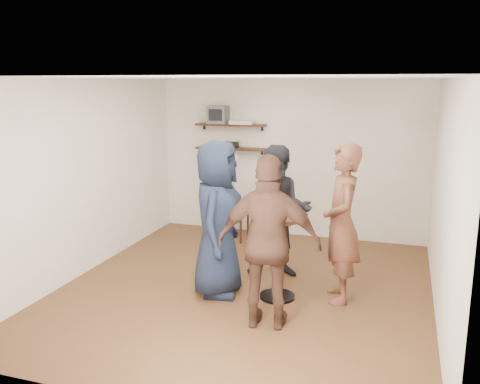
{
  "coord_description": "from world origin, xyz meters",
  "views": [
    {
      "loc": [
        1.8,
        -5.72,
        2.56
      ],
      "look_at": [
        -0.19,
        0.4,
        1.16
      ],
      "focal_mm": 38.0,
      "sensor_mm": 36.0,
      "label": 1
    }
  ],
  "objects_px": {
    "dvd_deck": "(242,122)",
    "person_navy": "(217,219)",
    "drinks_table": "(278,246)",
    "side_table": "(233,210)",
    "person_plaid": "(342,224)",
    "radio": "(232,145)",
    "crt_monitor": "(218,114)",
    "person_brown": "(269,243)",
    "person_dark": "(279,212)"
  },
  "relations": [
    {
      "from": "side_table",
      "to": "person_navy",
      "type": "relative_size",
      "value": 0.33
    },
    {
      "from": "dvd_deck",
      "to": "person_navy",
      "type": "relative_size",
      "value": 0.21
    },
    {
      "from": "crt_monitor",
      "to": "radio",
      "type": "distance_m",
      "value": 0.55
    },
    {
      "from": "drinks_table",
      "to": "radio",
      "type": "bearing_deg",
      "value": 119.78
    },
    {
      "from": "person_plaid",
      "to": "radio",
      "type": "bearing_deg",
      "value": -152.52
    },
    {
      "from": "side_table",
      "to": "person_plaid",
      "type": "relative_size",
      "value": 0.33
    },
    {
      "from": "dvd_deck",
      "to": "drinks_table",
      "type": "xyz_separation_m",
      "value": [
        1.24,
        -2.5,
        -1.24
      ]
    },
    {
      "from": "radio",
      "to": "side_table",
      "type": "distance_m",
      "value": 1.12
    },
    {
      "from": "person_plaid",
      "to": "person_dark",
      "type": "distance_m",
      "value": 1.02
    },
    {
      "from": "crt_monitor",
      "to": "person_brown",
      "type": "height_order",
      "value": "crt_monitor"
    },
    {
      "from": "side_table",
      "to": "person_navy",
      "type": "distance_m",
      "value": 2.26
    },
    {
      "from": "dvd_deck",
      "to": "person_brown",
      "type": "relative_size",
      "value": 0.22
    },
    {
      "from": "drinks_table",
      "to": "person_plaid",
      "type": "height_order",
      "value": "person_plaid"
    },
    {
      "from": "radio",
      "to": "person_navy",
      "type": "distance_m",
      "value": 2.74
    },
    {
      "from": "dvd_deck",
      "to": "person_dark",
      "type": "height_order",
      "value": "dvd_deck"
    },
    {
      "from": "person_plaid",
      "to": "person_dark",
      "type": "xyz_separation_m",
      "value": [
        -0.87,
        0.52,
        -0.06
      ]
    },
    {
      "from": "crt_monitor",
      "to": "radio",
      "type": "relative_size",
      "value": 1.45
    },
    {
      "from": "person_brown",
      "to": "person_dark",
      "type": "bearing_deg",
      "value": -86.8
    },
    {
      "from": "side_table",
      "to": "person_dark",
      "type": "xyz_separation_m",
      "value": [
        1.1,
        -1.34,
        0.39
      ]
    },
    {
      "from": "crt_monitor",
      "to": "drinks_table",
      "type": "xyz_separation_m",
      "value": [
        1.67,
        -2.5,
        -1.36
      ]
    },
    {
      "from": "person_plaid",
      "to": "person_navy",
      "type": "xyz_separation_m",
      "value": [
        -1.44,
        -0.28,
        0.01
      ]
    },
    {
      "from": "dvd_deck",
      "to": "person_brown",
      "type": "distance_m",
      "value": 3.63
    },
    {
      "from": "person_navy",
      "to": "person_brown",
      "type": "distance_m",
      "value": 1.04
    },
    {
      "from": "dvd_deck",
      "to": "person_navy",
      "type": "distance_m",
      "value": 2.8
    },
    {
      "from": "person_navy",
      "to": "person_brown",
      "type": "relative_size",
      "value": 1.02
    },
    {
      "from": "crt_monitor",
      "to": "drinks_table",
      "type": "height_order",
      "value": "crt_monitor"
    },
    {
      "from": "dvd_deck",
      "to": "side_table",
      "type": "bearing_deg",
      "value": -92.81
    },
    {
      "from": "dvd_deck",
      "to": "person_plaid",
      "type": "distance_m",
      "value": 3.17
    },
    {
      "from": "person_navy",
      "to": "side_table",
      "type": "bearing_deg",
      "value": 7.35
    },
    {
      "from": "dvd_deck",
      "to": "side_table",
      "type": "xyz_separation_m",
      "value": [
        -0.02,
        -0.44,
        -1.4
      ]
    },
    {
      "from": "person_navy",
      "to": "drinks_table",
      "type": "bearing_deg",
      "value": -90.0
    },
    {
      "from": "dvd_deck",
      "to": "person_navy",
      "type": "height_order",
      "value": "dvd_deck"
    },
    {
      "from": "person_navy",
      "to": "radio",
      "type": "bearing_deg",
      "value": 8.49
    },
    {
      "from": "dvd_deck",
      "to": "crt_monitor",
      "type": "bearing_deg",
      "value": 180.0
    },
    {
      "from": "radio",
      "to": "person_brown",
      "type": "height_order",
      "value": "person_brown"
    },
    {
      "from": "side_table",
      "to": "person_plaid",
      "type": "bearing_deg",
      "value": -43.33
    },
    {
      "from": "dvd_deck",
      "to": "person_brown",
      "type": "bearing_deg",
      "value": -67.69
    },
    {
      "from": "side_table",
      "to": "person_dark",
      "type": "height_order",
      "value": "person_dark"
    },
    {
      "from": "crt_monitor",
      "to": "person_plaid",
      "type": "bearing_deg",
      "value": -44.06
    },
    {
      "from": "person_plaid",
      "to": "person_brown",
      "type": "distance_m",
      "value": 1.12
    },
    {
      "from": "person_dark",
      "to": "person_plaid",
      "type": "bearing_deg",
      "value": -43.63
    },
    {
      "from": "person_plaid",
      "to": "person_navy",
      "type": "height_order",
      "value": "person_navy"
    },
    {
      "from": "person_dark",
      "to": "person_navy",
      "type": "xyz_separation_m",
      "value": [
        -0.57,
        -0.8,
        0.06
      ]
    },
    {
      "from": "drinks_table",
      "to": "person_navy",
      "type": "xyz_separation_m",
      "value": [
        -0.73,
        -0.08,
        0.29
      ]
    },
    {
      "from": "side_table",
      "to": "person_brown",
      "type": "relative_size",
      "value": 0.34
    },
    {
      "from": "drinks_table",
      "to": "person_brown",
      "type": "relative_size",
      "value": 0.55
    },
    {
      "from": "side_table",
      "to": "crt_monitor",
      "type": "bearing_deg",
      "value": 132.64
    },
    {
      "from": "dvd_deck",
      "to": "radio",
      "type": "height_order",
      "value": "dvd_deck"
    },
    {
      "from": "crt_monitor",
      "to": "person_dark",
      "type": "xyz_separation_m",
      "value": [
        1.51,
        -1.78,
        -1.14
      ]
    },
    {
      "from": "side_table",
      "to": "person_plaid",
      "type": "xyz_separation_m",
      "value": [
        1.98,
        -1.86,
        0.44
      ]
    }
  ]
}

